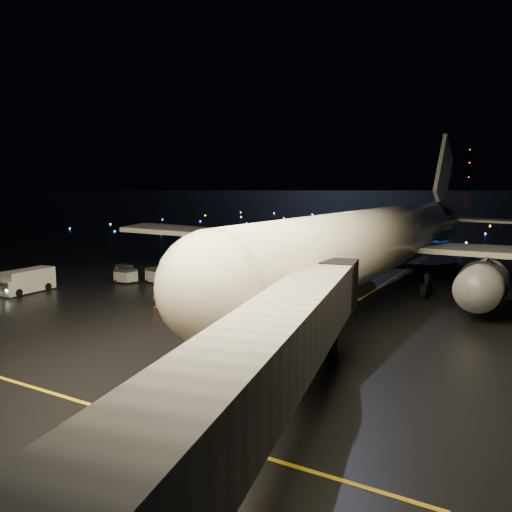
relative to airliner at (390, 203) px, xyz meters
The scene contains 17 objects.
ground 273.57m from the airliner, 92.72° to the left, with size 2000.00×2000.00×0.00m, color black.
lane_centre 15.23m from the airliner, 94.74° to the right, with size 0.25×80.00×0.02m, color gold.
airliner is the anchor object (origin of this frame).
pushback_tug 34.14m from the airliner, 90.19° to the right, with size 3.97×2.08×1.89m, color silver.
belt_loader 24.62m from the airliner, 110.51° to the right, with size 6.04×1.65×2.93m, color silver, non-canonical shape.
service_truck 39.84m from the airliner, 148.50° to the right, with size 2.16×6.84×2.52m, color silver.
crew_c 26.66m from the airliner, 131.66° to the right, with size 1.07×0.45×1.83m, color orange.
safety_cone_0 15.12m from the airliner, 129.76° to the right, with size 0.45×0.45×0.51m, color #FE4507.
safety_cone_1 16.55m from the airliner, behind, with size 0.41×0.41×0.47m, color #FE4507.
safety_cone_2 21.44m from the airliner, 147.89° to the right, with size 0.48×0.48×0.55m, color #FE4507.
safety_cone_3 28.92m from the airliner, 169.61° to the left, with size 0.48×0.48×0.55m, color #FE4507.
radio_mast 717.18m from the airliner, 95.84° to the left, with size 1.80×1.80×64.00m, color black.
taxiway_lights 80.70m from the airliner, 99.32° to the left, with size 164.00×92.00×0.36m, color black, non-canonical shape.
baggage_cart_0 30.98m from the airliner, 158.00° to the right, with size 1.98×1.38×1.68m, color gray.
baggage_cart_1 27.85m from the airliner, 158.42° to the right, with size 2.11×1.48×1.79m, color gray.
baggage_cart_2 31.40m from the airliner, 157.42° to the right, with size 1.97×1.38×1.67m, color gray.
baggage_cart_3 32.69m from the airliner, 162.89° to the right, with size 1.94×1.36×1.65m, color gray.
Camera 1 is at (26.91, -27.37, 11.47)m, focal length 35.00 mm.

